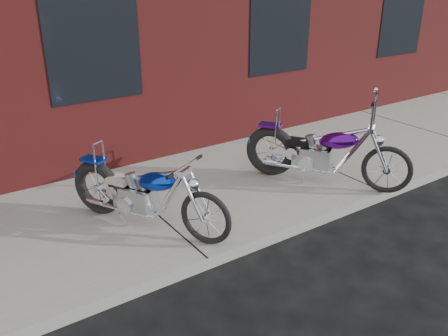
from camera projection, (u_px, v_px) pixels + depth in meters
ground at (208, 270)px, 5.32m from camera, size 120.00×120.00×0.00m
sidewalk at (149, 211)px, 6.43m from camera, size 22.00×3.00×0.15m
chopper_purple at (322, 155)px, 6.95m from camera, size 1.45×2.10×1.37m
chopper_blue at (144, 196)px, 5.77m from camera, size 1.18×2.07×1.00m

